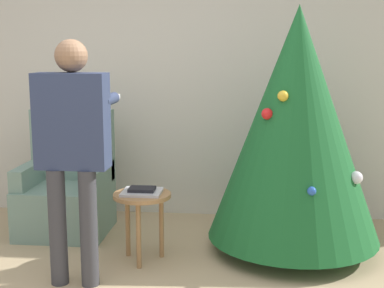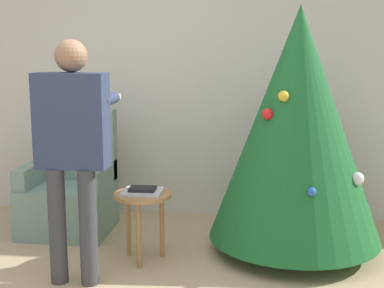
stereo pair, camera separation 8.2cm
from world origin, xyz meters
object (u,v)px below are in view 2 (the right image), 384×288
armchair (70,191)px  person_standing (72,139)px  christmas_tree (297,125)px  side_stool (143,204)px

armchair → person_standing: bearing=-67.9°
christmas_tree → side_stool: 1.32m
christmas_tree → armchair: bearing=172.3°
christmas_tree → person_standing: size_ratio=1.16×
christmas_tree → person_standing: bearing=-154.0°
armchair → person_standing: (0.41, -1.00, 0.64)m
christmas_tree → person_standing: 1.70m
armchair → person_standing: 1.26m
christmas_tree → person_standing: (-1.53, -0.74, -0.02)m
person_standing → side_stool: 0.79m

